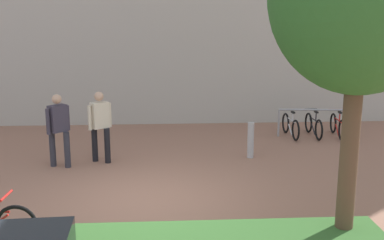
{
  "coord_description": "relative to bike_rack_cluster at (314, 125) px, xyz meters",
  "views": [
    {
      "loc": [
        0.29,
        -8.42,
        3.43
      ],
      "look_at": [
        0.87,
        1.43,
        1.26
      ],
      "focal_mm": 43.87,
      "sensor_mm": 36.0,
      "label": 1
    }
  ],
  "objects": [
    {
      "name": "ground_plane",
      "position": [
        -4.64,
        -4.7,
        -0.35
      ],
      "size": [
        60.0,
        60.0,
        0.0
      ],
      "primitive_type": "plane",
      "color": "#936651"
    },
    {
      "name": "bike_rack_cluster",
      "position": [
        0.0,
        0.0,
        0.0
      ],
      "size": [
        2.1,
        1.64,
        0.83
      ],
      "color": "#99999E",
      "rests_on": "ground"
    },
    {
      "name": "bollard_steel",
      "position": [
        -2.23,
        -1.98,
        0.1
      ],
      "size": [
        0.16,
        0.16,
        0.9
      ],
      "primitive_type": "cylinder",
      "color": "#ADADB2",
      "rests_on": "ground"
    },
    {
      "name": "person_shirt_white",
      "position": [
        -5.89,
        -2.13,
        0.63
      ],
      "size": [
        0.52,
        0.42,
        1.72
      ],
      "color": "black",
      "rests_on": "ground"
    },
    {
      "name": "person_suited_navy",
      "position": [
        -6.8,
        -2.45,
        0.63
      ],
      "size": [
        0.5,
        0.46,
        1.72
      ],
      "color": "#2D2D38",
      "rests_on": "ground"
    }
  ]
}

